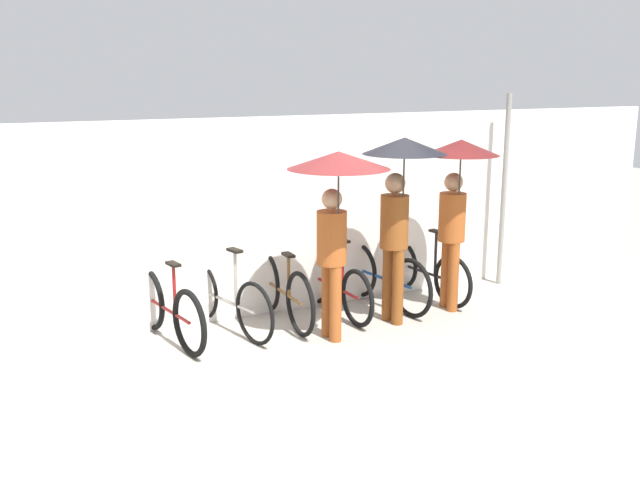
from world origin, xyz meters
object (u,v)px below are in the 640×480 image
object	(u,v)px
parked_bicycle_1	(226,299)
pedestrian_center	(400,183)
parked_bicycle_3	(335,285)
pedestrian_trailing	(457,183)
pedestrian_leading	(336,191)
parked_bicycle_5	(425,271)
parked_bicycle_4	(383,277)
parked_bicycle_0	(168,309)
parked_bicycle_2	(283,290)

from	to	relation	value
parked_bicycle_1	pedestrian_center	bearing A→B (deg)	-123.47
parked_bicycle_3	pedestrian_center	xyz separation A→B (m)	(0.47, -0.63, 1.28)
pedestrian_trailing	pedestrian_leading	bearing A→B (deg)	16.88
parked_bicycle_1	parked_bicycle_5	size ratio (longest dim) A/B	1.04
parked_bicycle_5	pedestrian_center	size ratio (longest dim) A/B	0.78
parked_bicycle_1	parked_bicycle_4	size ratio (longest dim) A/B	1.02
parked_bicycle_1	pedestrian_leading	distance (m)	1.78
pedestrian_leading	pedestrian_center	world-z (taller)	pedestrian_center
parked_bicycle_1	pedestrian_trailing	xyz separation A→B (m)	(2.67, -0.57, 1.20)
pedestrian_center	parked_bicycle_3	bearing A→B (deg)	-60.59
parked_bicycle_4	pedestrian_leading	bearing A→B (deg)	117.80
parked_bicycle_1	pedestrian_center	world-z (taller)	pedestrian_center
parked_bicycle_4	pedestrian_trailing	bearing A→B (deg)	-137.14
parked_bicycle_4	pedestrian_leading	world-z (taller)	pedestrian_leading
parked_bicycle_0	parked_bicycle_1	distance (m)	0.67
parked_bicycle_0	pedestrian_trailing	world-z (taller)	pedestrian_trailing
parked_bicycle_0	pedestrian_trailing	size ratio (longest dim) A/B	0.80
parked_bicycle_5	pedestrian_trailing	bearing A→B (deg)	172.80
parked_bicycle_0	pedestrian_center	size ratio (longest dim) A/B	0.78
parked_bicycle_3	pedestrian_trailing	distance (m)	1.87
parked_bicycle_1	parked_bicycle_2	size ratio (longest dim) A/B	1.02
parked_bicycle_1	parked_bicycle_5	bearing A→B (deg)	-102.77
pedestrian_trailing	pedestrian_center	bearing A→B (deg)	14.80
parked_bicycle_0	parked_bicycle_5	size ratio (longest dim) A/B	1.00
pedestrian_leading	parked_bicycle_1	bearing A→B (deg)	-43.07
parked_bicycle_2	parked_bicycle_5	size ratio (longest dim) A/B	1.02
parked_bicycle_3	pedestrian_trailing	xyz separation A→B (m)	(1.33, -0.53, 1.21)
parked_bicycle_0	parked_bicycle_4	bearing A→B (deg)	-99.69
parked_bicycle_3	parked_bicycle_5	world-z (taller)	parked_bicycle_3
pedestrian_center	parked_bicycle_5	bearing A→B (deg)	-148.77
parked_bicycle_2	parked_bicycle_5	world-z (taller)	parked_bicycle_2
pedestrian_leading	pedestrian_center	bearing A→B (deg)	-170.25
parked_bicycle_1	parked_bicycle_2	world-z (taller)	parked_bicycle_2
parked_bicycle_4	pedestrian_center	xyz separation A→B (m)	(-0.19, -0.63, 1.26)
parked_bicycle_1	parked_bicycle_2	bearing A→B (deg)	-105.25
parked_bicycle_0	pedestrian_trailing	bearing A→B (deg)	-108.69
parked_bicycle_3	pedestrian_leading	distance (m)	1.56
parked_bicycle_5	pedestrian_leading	size ratio (longest dim) A/B	0.81
parked_bicycle_4	parked_bicycle_5	size ratio (longest dim) A/B	1.03
parked_bicycle_4	parked_bicycle_2	bearing A→B (deg)	80.53
parked_bicycle_0	parked_bicycle_3	distance (m)	2.01
parked_bicycle_0	pedestrian_center	xyz separation A→B (m)	(2.48, -0.61, 1.27)
parked_bicycle_1	parked_bicycle_3	bearing A→B (deg)	-104.78
parked_bicycle_2	pedestrian_center	world-z (taller)	pedestrian_center
parked_bicycle_0	pedestrian_trailing	xyz separation A→B (m)	(3.33, -0.51, 1.20)
parked_bicycle_2	pedestrian_leading	bearing A→B (deg)	-161.46
parked_bicycle_2	parked_bicycle_4	distance (m)	1.34
parked_bicycle_3	parked_bicycle_5	xyz separation A→B (m)	(1.34, 0.06, -0.00)
parked_bicycle_1	parked_bicycle_2	xyz separation A→B (m)	(0.67, -0.02, 0.01)
pedestrian_leading	pedestrian_center	size ratio (longest dim) A/B	0.96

